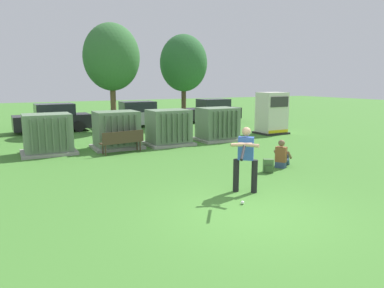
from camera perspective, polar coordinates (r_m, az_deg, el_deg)
ground_plane at (r=8.25m, az=9.43°, el=-10.83°), size 96.00×96.00×0.00m
transformer_west at (r=15.56m, az=-21.96°, el=1.41°), size 2.10×1.70×1.62m
transformer_mid_west at (r=15.99m, az=-11.93°, el=2.14°), size 2.10×1.70×1.62m
transformer_mid_east at (r=16.52m, az=-3.73°, el=2.58°), size 2.10×1.70×1.62m
transformer_east at (r=17.81m, az=4.08°, el=3.12°), size 2.10×1.70×1.62m
generator_enclosure at (r=20.47m, az=12.56°, el=4.77°), size 1.60×1.40×2.30m
park_bench at (r=14.84m, az=-11.00°, el=0.59°), size 1.84×0.66×0.92m
batter at (r=9.43m, az=8.51°, el=-1.98°), size 1.23×1.39×1.74m
sports_ball at (r=8.77m, az=8.03°, el=-9.21°), size 0.09×0.09×0.09m
seated_spectator at (r=12.63m, az=14.10°, el=-1.90°), size 0.78×0.68×0.96m
backpack at (r=11.81m, az=12.03°, el=-3.44°), size 0.38×0.37×0.44m
tree_center_left at (r=21.85m, az=-12.68°, el=13.29°), size 3.25×3.25×6.21m
tree_center_right at (r=23.95m, az=-1.35°, el=12.70°), size 3.08×3.08×5.90m
parked_car_left_of_center at (r=22.38m, az=-21.23°, el=3.78°), size 4.26×2.04×1.62m
parked_car_right_of_center at (r=23.42m, az=-8.88°, el=4.58°), size 4.25×2.02×1.62m
parked_car_rightmost at (r=26.34m, az=3.19°, el=5.27°), size 4.20×1.93×1.62m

